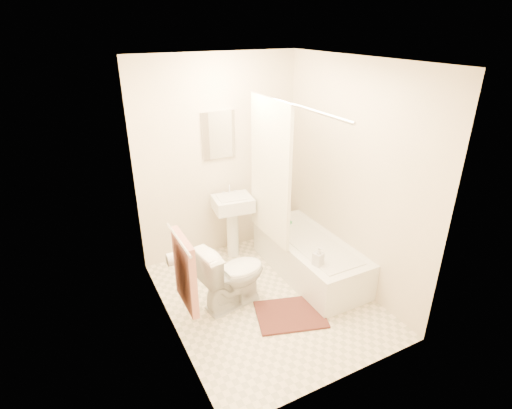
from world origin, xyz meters
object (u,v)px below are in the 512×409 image
toilet (232,275)px  soap_bottle (318,256)px  bath_mat (290,314)px  sink (233,224)px  bathtub (309,257)px

toilet → soap_bottle: (0.80, -0.34, 0.18)m
bath_mat → soap_bottle: size_ratio=3.30×
toilet → sink: bearing=-33.6°
sink → toilet: bearing=-108.0°
bathtub → bath_mat: 0.82m
bathtub → soap_bottle: size_ratio=7.47×
sink → bathtub: size_ratio=0.58×
bathtub → bath_mat: size_ratio=2.27×
toilet → soap_bottle: bearing=-121.5°
bathtub → toilet: bearing=-174.6°
bathtub → soap_bottle: 0.58m
bathtub → soap_bottle: (-0.21, -0.44, 0.31)m
sink → bathtub: 1.00m
bathtub → bath_mat: (-0.59, -0.54, -0.20)m
toilet → bathtub: (1.02, 0.10, -0.14)m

